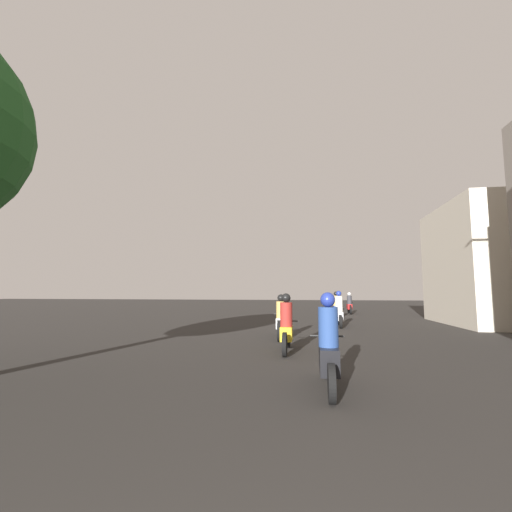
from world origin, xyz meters
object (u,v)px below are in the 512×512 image
motorcycle_white (281,320)px  motorcycle_black (329,351)px  motorcycle_yellow (286,328)px  building_right_far (491,264)px  motorcycle_blue (336,308)px  motorcycle_red (349,305)px  motorcycle_silver (339,312)px

motorcycle_white → motorcycle_black: bearing=-87.3°
motorcycle_yellow → building_right_far: building_right_far is taller
motorcycle_blue → building_right_far: size_ratio=0.31×
motorcycle_yellow → motorcycle_red: size_ratio=1.02×
building_right_far → motorcycle_white: bearing=-147.1°
motorcycle_yellow → motorcycle_red: bearing=82.7°
motorcycle_black → motorcycle_white: motorcycle_black is taller
motorcycle_blue → building_right_far: building_right_far is taller
motorcycle_blue → motorcycle_red: (1.23, 4.48, -0.03)m
motorcycle_yellow → motorcycle_white: (-0.35, 2.50, -0.02)m
motorcycle_yellow → building_right_far: bearing=48.0°
motorcycle_blue → building_right_far: bearing=-24.4°
motorcycle_black → motorcycle_red: 19.07m
motorcycle_black → building_right_far: size_ratio=0.31×
building_right_far → motorcycle_blue: bearing=161.2°
motorcycle_yellow → motorcycle_white: size_ratio=0.93×
building_right_far → motorcycle_red: bearing=130.4°
motorcycle_blue → motorcycle_red: motorcycle_blue is taller
motorcycle_blue → motorcycle_silver: bearing=-98.1°
motorcycle_silver → building_right_far: 7.90m
motorcycle_yellow → motorcycle_red: (3.31, 15.58, -0.03)m
motorcycle_blue → motorcycle_red: size_ratio=1.01×
motorcycle_yellow → motorcycle_red: 15.93m
motorcycle_silver → motorcycle_yellow: bearing=-115.3°
motorcycle_yellow → motorcycle_red: motorcycle_yellow is taller
motorcycle_white → motorcycle_blue: motorcycle_blue is taller
motorcycle_black → motorcycle_blue: bearing=94.6°
motorcycle_white → motorcycle_silver: motorcycle_silver is taller
motorcycle_white → motorcycle_red: size_ratio=1.09×
motorcycle_white → motorcycle_red: (3.66, 13.08, -0.01)m
motorcycle_silver → motorcycle_white: bearing=-127.7°
motorcycle_blue → building_right_far: (7.11, -2.43, 2.25)m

